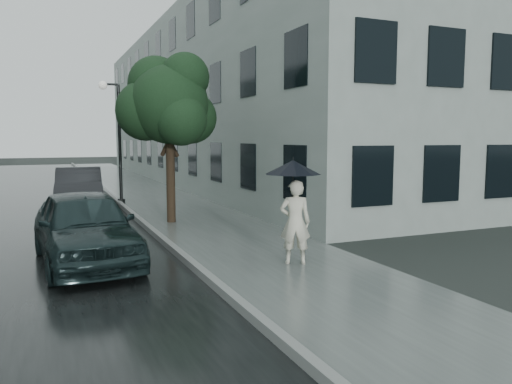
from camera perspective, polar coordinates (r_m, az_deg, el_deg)
name	(u,v)px	position (r m, az deg, el deg)	size (l,w,h in m)	color
ground	(278,267)	(9.95, 2.53, -8.58)	(120.00, 120.00, 0.00)	black
sidewalk	(159,198)	(21.28, -11.02, -0.73)	(3.50, 60.00, 0.01)	slate
kerb_near	(114,199)	(20.97, -15.91, -0.76)	(0.15, 60.00, 0.15)	slate
asphalt_road	(19,205)	(20.83, -25.49, -1.38)	(6.85, 60.00, 0.00)	black
building_near	(218,104)	(29.83, -4.35, 9.99)	(7.02, 36.00, 9.00)	gray
pedestrian	(295,222)	(10.05, 4.50, -3.45)	(0.62, 0.41, 1.70)	beige
umbrella	(293,167)	(9.94, 4.25, 2.83)	(1.39, 1.39, 1.21)	black
street_tree	(169,104)	(15.23, -9.97, 9.90)	(3.04, 2.76, 5.03)	#332619
lamp_post	(115,134)	(19.68, -15.81, 6.37)	(0.85, 0.32, 4.63)	black
car_near	(85,227)	(10.66, -18.99, -3.78)	(1.77, 4.39, 1.50)	black
car_far	(79,188)	(19.13, -19.58, 0.46)	(1.55, 4.44, 1.46)	black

